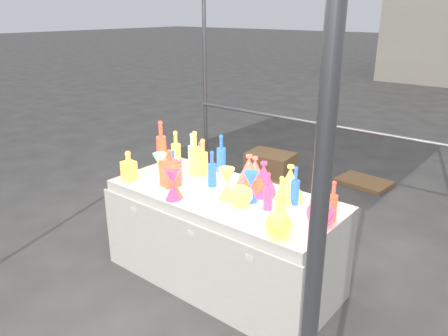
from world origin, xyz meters
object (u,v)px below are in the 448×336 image
Objects in this scene: globe_0 at (278,225)px; lampshade_0 at (249,171)px; cardboard_box_closed at (270,169)px; hourglass_0 at (175,182)px; decanter_0 at (129,166)px; display_table at (223,237)px; bottle_0 at (176,149)px.

globe_0 is 0.82m from lampshade_0.
hourglass_0 reaches higher than cardboard_box_closed.
decanter_0 is at bearing -93.55° from cardboard_box_closed.
hourglass_0 is at bearing -80.20° from cardboard_box_closed.
display_table reaches higher than cardboard_box_closed.
decanter_0 is at bearing 177.93° from hourglass_0.
cardboard_box_closed is 3.27× the size of globe_0.
bottle_0 is 0.49m from decanter_0.
lampshade_0 is (0.82, 0.51, 0.00)m from decanter_0.
bottle_0 reaches higher than lampshade_0.
hourglass_0 is 0.96× the size of lampshade_0.
decanter_0 is 1.02× the size of hourglass_0.
display_table is at bearing 156.24° from globe_0.
bottle_0 is (0.13, -1.74, 0.71)m from cardboard_box_closed.
lampshade_0 reaches higher than cardboard_box_closed.
cardboard_box_closed is 2.27× the size of hourglass_0.
display_table is at bearing 52.26° from hourglass_0.
display_table is at bearing -104.35° from lampshade_0.
bottle_0 is 0.77m from lampshade_0.
cardboard_box_closed is 2.17× the size of lampshade_0.
cardboard_box_closed is 2.33m from decanter_0.
hourglass_0 is 0.60m from lampshade_0.
hourglass_0 is at bearing -46.06° from bottle_0.
display_table is 5.77× the size of bottle_0.
hourglass_0 is at bearing -127.74° from display_table.
hourglass_0 is (0.54, -0.02, -0.00)m from decanter_0.
display_table is 3.34× the size of cardboard_box_closed.
bottle_0 is 1.89× the size of globe_0.
globe_0 reaches higher than display_table.
decanter_0 is at bearing -148.40° from lampshade_0.
lampshade_0 reaches higher than decanter_0.
globe_0 is at bearing -41.47° from lampshade_0.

